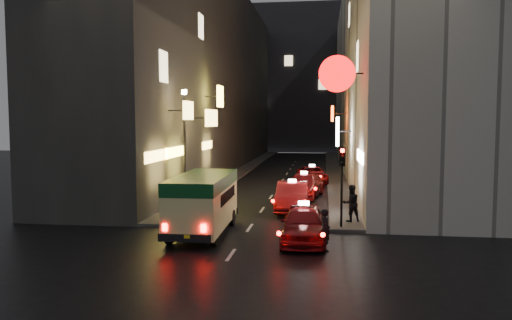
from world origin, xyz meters
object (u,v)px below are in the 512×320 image
at_px(minibus, 203,197).
at_px(taxi_near, 304,221).
at_px(pedestrian_crossing, 325,227).
at_px(lamp_post, 185,139).
at_px(traffic_light, 342,169).

distance_m(minibus, taxi_near, 4.35).
bearing_deg(taxi_near, minibus, 168.87).
relative_size(pedestrian_crossing, lamp_post, 0.28).
bearing_deg(lamp_post, minibus, -67.56).
relative_size(pedestrian_crossing, traffic_light, 0.50).
relative_size(traffic_light, lamp_post, 0.56).
height_order(pedestrian_crossing, lamp_post, lamp_post).
bearing_deg(taxi_near, pedestrian_crossing, -55.07).
distance_m(minibus, traffic_light, 6.02).
xyz_separation_m(taxi_near, pedestrian_crossing, (0.84, -1.20, 0.03)).
height_order(taxi_near, pedestrian_crossing, taxi_near).
bearing_deg(pedestrian_crossing, minibus, 46.44).
height_order(minibus, lamp_post, lamp_post).
distance_m(minibus, pedestrian_crossing, 5.48).
xyz_separation_m(minibus, taxi_near, (4.21, -0.83, -0.72)).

